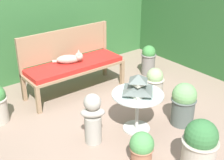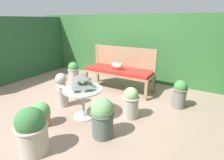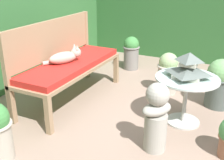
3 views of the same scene
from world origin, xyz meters
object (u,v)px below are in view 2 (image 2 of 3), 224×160
(cat, at_px, (117,65))
(pagoda_birdhouse, at_px, (82,82))
(garden_bust, at_px, (62,90))
(potted_plant_bench_left, at_px, (180,93))
(potted_plant_table_far, at_px, (42,114))
(patio_table, at_px, (83,95))
(potted_plant_path_edge, at_px, (74,72))
(potted_plant_hedge_corner, at_px, (102,117))
(potted_plant_patio_mid, at_px, (32,131))
(potted_plant_table_near, at_px, (131,102))
(garden_bench, at_px, (119,72))

(cat, bearing_deg, pagoda_birdhouse, -57.26)
(garden_bust, xyz_separation_m, potted_plant_bench_left, (2.01, 1.09, -0.05))
(garden_bust, height_order, potted_plant_table_far, garden_bust)
(cat, height_order, potted_plant_table_far, cat)
(patio_table, relative_size, garden_bust, 1.00)
(patio_table, distance_m, pagoda_birdhouse, 0.23)
(potted_plant_bench_left, relative_size, potted_plant_path_edge, 0.99)
(pagoda_birdhouse, relative_size, garden_bust, 0.55)
(cat, bearing_deg, garden_bust, -82.62)
(potted_plant_hedge_corner, bearing_deg, patio_table, 153.88)
(patio_table, distance_m, garden_bust, 0.64)
(potted_plant_table_far, bearing_deg, potted_plant_patio_mid, -48.58)
(pagoda_birdhouse, xyz_separation_m, potted_plant_table_far, (-0.42, -0.54, -0.45))
(garden_bust, distance_m, potted_plant_table_far, 0.71)
(cat, xyz_separation_m, potted_plant_table_near, (0.84, -1.06, -0.31))
(potted_plant_hedge_corner, height_order, potted_plant_table_near, potted_plant_hedge_corner)
(cat, distance_m, potted_plant_table_far, 2.06)
(potted_plant_path_edge, bearing_deg, patio_table, -43.41)
(potted_plant_table_far, bearing_deg, cat, 81.52)
(garden_bench, height_order, garden_bust, garden_bust)
(potted_plant_table_far, relative_size, potted_plant_patio_mid, 0.63)
(potted_plant_hedge_corner, distance_m, potted_plant_bench_left, 1.71)
(potted_plant_table_near, bearing_deg, potted_plant_hedge_corner, -101.20)
(garden_bust, xyz_separation_m, potted_plant_path_edge, (-0.78, 1.20, -0.05))
(cat, bearing_deg, patio_table, -57.26)
(cat, height_order, pagoda_birdhouse, pagoda_birdhouse)
(garden_bench, height_order, potted_plant_hedge_corner, potted_plant_hedge_corner)
(cat, height_order, potted_plant_path_edge, cat)
(pagoda_birdhouse, distance_m, garden_bust, 0.70)
(garden_bench, height_order, cat, cat)
(garden_bench, xyz_separation_m, potted_plant_table_near, (0.78, -1.03, -0.16))
(potted_plant_patio_mid, height_order, potted_plant_table_near, potted_plant_patio_mid)
(garden_bench, distance_m, garden_bust, 1.42)
(garden_bench, xyz_separation_m, cat, (-0.06, 0.03, 0.15))
(pagoda_birdhouse, relative_size, potted_plant_path_edge, 0.66)
(potted_plant_path_edge, xyz_separation_m, potted_plant_patio_mid, (1.39, -2.33, 0.03))
(potted_plant_path_edge, bearing_deg, cat, 6.05)
(cat, distance_m, potted_plant_table_near, 1.39)
(patio_table, relative_size, potted_plant_path_edge, 1.20)
(cat, distance_m, patio_table, 1.47)
(potted_plant_hedge_corner, bearing_deg, garden_bust, 161.15)
(garden_bench, relative_size, patio_table, 2.43)
(potted_plant_table_far, height_order, potted_plant_patio_mid, potted_plant_patio_mid)
(garden_bench, xyz_separation_m, garden_bust, (-0.56, -1.31, -0.10))
(potted_plant_hedge_corner, bearing_deg, potted_plant_table_near, 78.80)
(patio_table, bearing_deg, garden_bust, 168.60)
(potted_plant_table_far, distance_m, potted_plant_path_edge, 2.11)
(potted_plant_table_near, bearing_deg, cat, 128.50)
(garden_bench, relative_size, cat, 3.89)
(pagoda_birdhouse, xyz_separation_m, potted_plant_table_near, (0.72, 0.40, -0.36))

